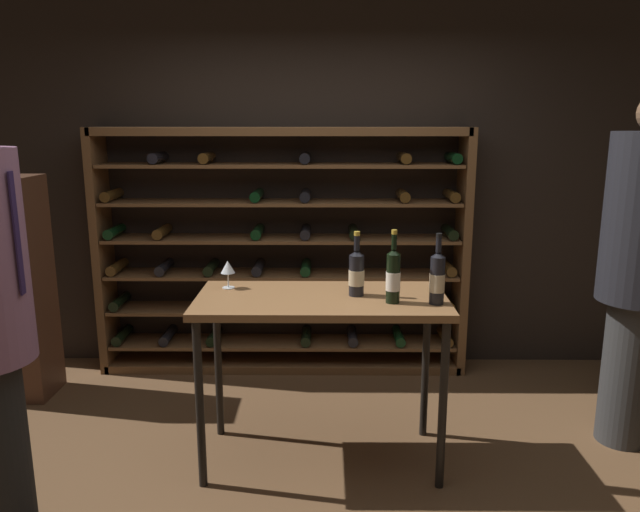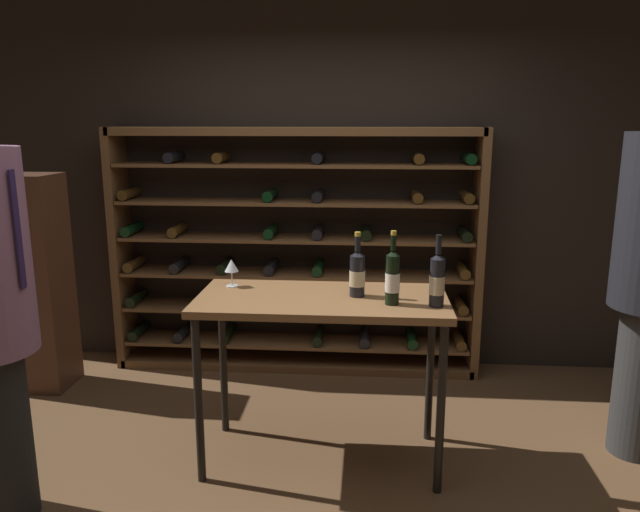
# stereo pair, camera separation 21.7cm
# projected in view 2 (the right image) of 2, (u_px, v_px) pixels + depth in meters

# --- Properties ---
(ground_plane) EXTENTS (9.66, 9.66, 0.00)m
(ground_plane) POSITION_uv_depth(u_px,v_px,m) (314.00, 492.00, 3.08)
(ground_plane) COLOR brown
(back_wall) EXTENTS (5.93, 0.10, 2.77)m
(back_wall) POSITION_uv_depth(u_px,v_px,m) (335.00, 186.00, 4.56)
(back_wall) COLOR black
(back_wall) RESTS_ON ground
(wine_rack) EXTENTS (2.74, 0.32, 1.82)m
(wine_rack) POSITION_uv_depth(u_px,v_px,m) (295.00, 253.00, 4.49)
(wine_rack) COLOR brown
(wine_rack) RESTS_ON ground
(tasting_table) EXTENTS (1.33, 0.64, 0.95)m
(tasting_table) POSITION_uv_depth(u_px,v_px,m) (322.00, 315.00, 3.22)
(tasting_table) COLOR brown
(tasting_table) RESTS_ON ground
(display_cabinet) EXTENTS (0.44, 0.36, 1.52)m
(display_cabinet) POSITION_uv_depth(u_px,v_px,m) (33.00, 283.00, 4.19)
(display_cabinet) COLOR #4C2D1E
(display_cabinet) RESTS_ON ground
(wine_bottle_green_slim) EXTENTS (0.08, 0.08, 0.37)m
(wine_bottle_green_slim) POSITION_uv_depth(u_px,v_px,m) (437.00, 280.00, 3.00)
(wine_bottle_green_slim) COLOR black
(wine_bottle_green_slim) RESTS_ON tasting_table
(wine_bottle_gold_foil) EXTENTS (0.08, 0.08, 0.35)m
(wine_bottle_gold_foil) POSITION_uv_depth(u_px,v_px,m) (357.00, 273.00, 3.18)
(wine_bottle_gold_foil) COLOR black
(wine_bottle_gold_foil) RESTS_ON tasting_table
(wine_bottle_black_capsule) EXTENTS (0.07, 0.07, 0.38)m
(wine_bottle_black_capsule) POSITION_uv_depth(u_px,v_px,m) (393.00, 277.00, 3.03)
(wine_bottle_black_capsule) COLOR black
(wine_bottle_black_capsule) RESTS_ON tasting_table
(wine_glass_stemmed_center) EXTENTS (0.08, 0.08, 0.16)m
(wine_glass_stemmed_center) POSITION_uv_depth(u_px,v_px,m) (232.00, 267.00, 3.37)
(wine_glass_stemmed_center) COLOR silver
(wine_glass_stemmed_center) RESTS_ON tasting_table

